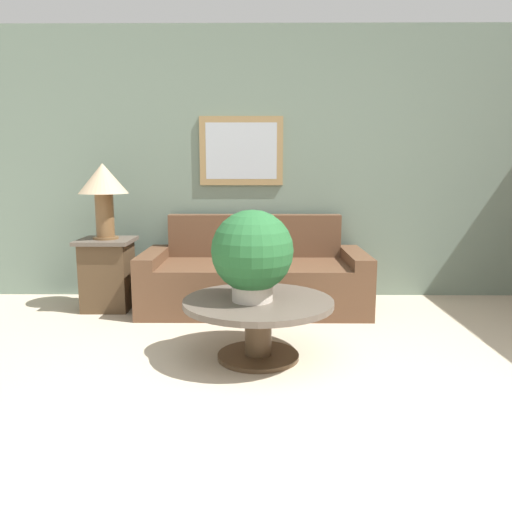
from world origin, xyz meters
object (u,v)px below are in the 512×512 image
Objects in this scene: couch_main at (254,279)px; table_lamp at (103,185)px; coffee_table at (258,316)px; side_table at (108,273)px; potted_plant_on_table at (252,253)px.

table_lamp reaches higher than couch_main.
coffee_table is 1.83m from side_table.
couch_main is 3.37× the size of potted_plant_on_table.
side_table is (-1.33, -0.04, 0.06)m from couch_main.
table_lamp is 1.86m from potted_plant_on_table.
side_table is 0.79m from table_lamp.
coffee_table is at bearing -88.15° from couch_main.
couch_main is 3.12× the size of side_table.
table_lamp is 1.12× the size of potted_plant_on_table.
potted_plant_on_table is at bearing -89.90° from couch_main.
table_lamp reaches higher than potted_plant_on_table.
couch_main is at bearing 1.72° from table_lamp.
potted_plant_on_table reaches higher than side_table.
potted_plant_on_table reaches higher than couch_main.
potted_plant_on_table reaches higher than coffee_table.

